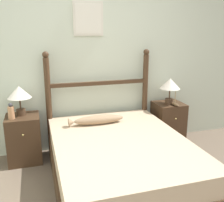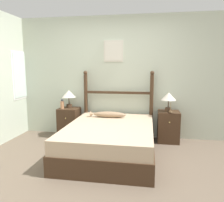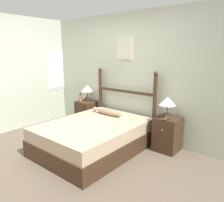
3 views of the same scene
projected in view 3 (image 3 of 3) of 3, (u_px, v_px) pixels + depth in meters
The scene contains 11 objects.
ground_plane at pixel (65, 162), 3.59m from camera, with size 16.00×16.00×0.00m, color brown.
wall_back at pixel (127, 75), 4.62m from camera, with size 6.40×0.08×2.55m.
bed at pixel (94, 136), 3.98m from camera, with size 1.47×1.96×0.52m.
headboard at pixel (125, 101), 4.58m from camera, with size 1.48×0.08×1.42m.
nightstand_left at pixel (87, 114), 5.24m from camera, with size 0.42×0.43×0.62m.
nightstand_right at pixel (167, 134), 3.95m from camera, with size 0.42×0.43×0.62m.
table_lamp_left at pixel (87, 89), 5.15m from camera, with size 0.30×0.30×0.38m.
table_lamp_right at pixel (167, 102), 3.81m from camera, with size 0.30×0.30×0.38m.
bottle at pixel (80, 97), 5.16m from camera, with size 0.08×0.08×0.20m.
model_boat at pixel (166, 118), 3.77m from camera, with size 0.07×0.21×0.21m.
fish_pillow at pixel (108, 112), 4.40m from camera, with size 0.71×0.14×0.12m.
Camera 3 is at (2.69, -2.04, 1.77)m, focal length 35.00 mm.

